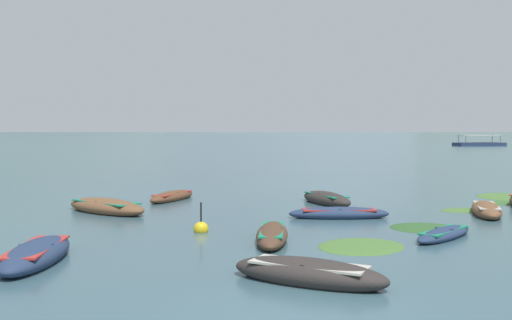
{
  "coord_description": "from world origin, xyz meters",
  "views": [
    {
      "loc": [
        -0.83,
        -9.95,
        3.33
      ],
      "look_at": [
        -0.43,
        30.17,
        1.26
      ],
      "focal_mm": 40.54,
      "sensor_mm": 36.0,
      "label": 1
    }
  ],
  "objects_px": {
    "rowboat_6": "(339,214)",
    "mooring_buoy": "(201,229)",
    "rowboat_4": "(106,207)",
    "rowboat_11": "(444,234)",
    "rowboat_0": "(486,210)",
    "rowboat_3": "(272,235)",
    "rowboat_2": "(326,199)",
    "rowboat_7": "(36,254)",
    "ferry_0": "(479,144)",
    "rowboat_8": "(309,273)",
    "rowboat_10": "(172,197)"
  },
  "relations": [
    {
      "from": "rowboat_7",
      "to": "mooring_buoy",
      "type": "xyz_separation_m",
      "value": [
        3.79,
        4.31,
        -0.09
      ]
    },
    {
      "from": "rowboat_0",
      "to": "rowboat_8",
      "type": "bearing_deg",
      "value": -128.65
    },
    {
      "from": "rowboat_0",
      "to": "rowboat_10",
      "type": "bearing_deg",
      "value": 159.15
    },
    {
      "from": "rowboat_0",
      "to": "rowboat_7",
      "type": "bearing_deg",
      "value": -151.45
    },
    {
      "from": "rowboat_7",
      "to": "rowboat_11",
      "type": "height_order",
      "value": "rowboat_7"
    },
    {
      "from": "rowboat_10",
      "to": "rowboat_2",
      "type": "bearing_deg",
      "value": -11.47
    },
    {
      "from": "rowboat_4",
      "to": "rowboat_6",
      "type": "height_order",
      "value": "rowboat_4"
    },
    {
      "from": "rowboat_8",
      "to": "mooring_buoy",
      "type": "distance_m",
      "value": 6.97
    },
    {
      "from": "rowboat_11",
      "to": "rowboat_10",
      "type": "bearing_deg",
      "value": 134.79
    },
    {
      "from": "rowboat_10",
      "to": "rowboat_4",
      "type": "bearing_deg",
      "value": -117.74
    },
    {
      "from": "rowboat_0",
      "to": "rowboat_8",
      "type": "distance_m",
      "value": 12.86
    },
    {
      "from": "rowboat_0",
      "to": "rowboat_3",
      "type": "xyz_separation_m",
      "value": [
        -8.65,
        -5.21,
        -0.02
      ]
    },
    {
      "from": "rowboat_6",
      "to": "rowboat_10",
      "type": "bearing_deg",
      "value": 141.39
    },
    {
      "from": "rowboat_7",
      "to": "ferry_0",
      "type": "xyz_separation_m",
      "value": [
        54.13,
        107.78,
        0.24
      ]
    },
    {
      "from": "mooring_buoy",
      "to": "ferry_0",
      "type": "bearing_deg",
      "value": 64.06
    },
    {
      "from": "rowboat_2",
      "to": "rowboat_3",
      "type": "height_order",
      "value": "rowboat_2"
    },
    {
      "from": "rowboat_6",
      "to": "ferry_0",
      "type": "distance_m",
      "value": 110.24
    },
    {
      "from": "rowboat_6",
      "to": "mooring_buoy",
      "type": "height_order",
      "value": "mooring_buoy"
    },
    {
      "from": "rowboat_4",
      "to": "rowboat_6",
      "type": "xyz_separation_m",
      "value": [
        9.24,
        -1.62,
        -0.06
      ]
    },
    {
      "from": "rowboat_2",
      "to": "rowboat_6",
      "type": "height_order",
      "value": "rowboat_2"
    },
    {
      "from": "ferry_0",
      "to": "rowboat_4",
      "type": "bearing_deg",
      "value": -118.91
    },
    {
      "from": "rowboat_0",
      "to": "rowboat_2",
      "type": "relative_size",
      "value": 0.96
    },
    {
      "from": "rowboat_3",
      "to": "rowboat_8",
      "type": "distance_m",
      "value": 4.88
    },
    {
      "from": "rowboat_11",
      "to": "mooring_buoy",
      "type": "xyz_separation_m",
      "value": [
        -7.62,
        1.14,
        -0.02
      ]
    },
    {
      "from": "rowboat_10",
      "to": "ferry_0",
      "type": "relative_size",
      "value": 0.35
    },
    {
      "from": "rowboat_11",
      "to": "ferry_0",
      "type": "relative_size",
      "value": 0.27
    },
    {
      "from": "rowboat_11",
      "to": "ferry_0",
      "type": "distance_m",
      "value": 113.0
    },
    {
      "from": "rowboat_4",
      "to": "ferry_0",
      "type": "height_order",
      "value": "ferry_0"
    },
    {
      "from": "rowboat_2",
      "to": "rowboat_10",
      "type": "relative_size",
      "value": 1.01
    },
    {
      "from": "rowboat_0",
      "to": "ferry_0",
      "type": "xyz_separation_m",
      "value": [
        39.41,
        99.77,
        0.25
      ]
    },
    {
      "from": "rowboat_2",
      "to": "rowboat_8",
      "type": "xyz_separation_m",
      "value": [
        -2.18,
        -13.55,
        -0.01
      ]
    },
    {
      "from": "rowboat_3",
      "to": "rowboat_8",
      "type": "bearing_deg",
      "value": -82.73
    },
    {
      "from": "rowboat_3",
      "to": "rowboat_6",
      "type": "xyz_separation_m",
      "value": [
        2.72,
        4.5,
        -0.01
      ]
    },
    {
      "from": "rowboat_3",
      "to": "ferry_0",
      "type": "distance_m",
      "value": 115.46
    },
    {
      "from": "rowboat_3",
      "to": "mooring_buoy",
      "type": "relative_size",
      "value": 3.57
    },
    {
      "from": "mooring_buoy",
      "to": "rowboat_11",
      "type": "bearing_deg",
      "value": -8.53
    },
    {
      "from": "rowboat_0",
      "to": "rowboat_3",
      "type": "height_order",
      "value": "rowboat_0"
    },
    {
      "from": "rowboat_3",
      "to": "rowboat_4",
      "type": "xyz_separation_m",
      "value": [
        -6.53,
        6.11,
        0.04
      ]
    },
    {
      "from": "rowboat_2",
      "to": "rowboat_0",
      "type": "bearing_deg",
      "value": -30.92
    },
    {
      "from": "rowboat_6",
      "to": "mooring_buoy",
      "type": "bearing_deg",
      "value": -149.09
    },
    {
      "from": "rowboat_7",
      "to": "rowboat_2",
      "type": "bearing_deg",
      "value": 52.42
    },
    {
      "from": "ferry_0",
      "to": "mooring_buoy",
      "type": "height_order",
      "value": "ferry_0"
    },
    {
      "from": "rowboat_4",
      "to": "rowboat_11",
      "type": "bearing_deg",
      "value": -25.82
    },
    {
      "from": "rowboat_0",
      "to": "rowboat_11",
      "type": "xyz_separation_m",
      "value": [
        -3.31,
        -4.84,
        -0.07
      ]
    },
    {
      "from": "rowboat_3",
      "to": "ferry_0",
      "type": "xyz_separation_m",
      "value": [
        48.06,
        104.98,
        0.27
      ]
    },
    {
      "from": "rowboat_8",
      "to": "rowboat_11",
      "type": "height_order",
      "value": "rowboat_8"
    },
    {
      "from": "rowboat_8",
      "to": "ferry_0",
      "type": "bearing_deg",
      "value": 66.63
    },
    {
      "from": "rowboat_4",
      "to": "ferry_0",
      "type": "relative_size",
      "value": 0.39
    },
    {
      "from": "rowboat_3",
      "to": "rowboat_10",
      "type": "bearing_deg",
      "value": 113.35
    },
    {
      "from": "rowboat_7",
      "to": "rowboat_11",
      "type": "bearing_deg",
      "value": 15.51
    }
  ]
}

